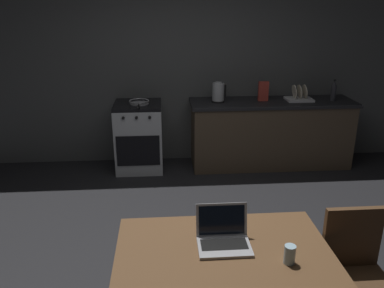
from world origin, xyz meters
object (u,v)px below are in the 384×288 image
Objects in this scene: cereal_box at (263,91)px; drinking_glass at (290,254)px; electric_kettle at (218,92)px; dining_table at (224,263)px; frying_pan at (139,102)px; stove_oven at (139,136)px; laptop at (223,238)px; chair at (356,269)px; dish_rack at (299,97)px; bottle at (334,91)px.

drinking_glass is at bearing -101.14° from cereal_box.
electric_kettle is 0.60m from cereal_box.
frying_pan reaches higher than dining_table.
stove_oven is at bearing 107.94° from drinking_glass.
laptop is at bearing 148.68° from drinking_glass.
drinking_glass is 0.44× the size of cereal_box.
electric_kettle reaches higher than frying_pan.
chair is 2.67× the size of dish_rack.
electric_kettle is 0.93× the size of bottle.
frying_pan is (-0.65, 2.90, 0.15)m from laptop.
dish_rack reaches higher than drinking_glass.
bottle is at bearing -1.07° from stove_oven.
frying_pan is 1.62m from cereal_box.
electric_kettle is (1.04, 0.00, 0.57)m from stove_oven.
cereal_box is (0.62, 3.16, 0.24)m from drinking_glass.
dining_table is at bearing 163.66° from chair.
drinking_glass is (-0.03, -3.14, -0.24)m from electric_kettle.
stove_oven is 3.02m from laptop.
electric_kettle reaches higher than drinking_glass.
bottle is (1.88, 2.88, 0.26)m from laptop.
dish_rack is at bearing 64.35° from dining_table.
laptop is 2.96m from electric_kettle.
electric_kettle is at bearing 180.00° from dish_rack.
cereal_box reaches higher than drinking_glass.
stove_oven is 3.18× the size of bottle.
bottle is at bearing -1.90° from electric_kettle.
bottle reaches higher than chair.
dining_table is at bearing -103.47° from laptop.
bottle is 0.65× the size of frying_pan.
electric_kettle reaches higher than chair.
bottle is (1.51, -0.05, 0.01)m from electric_kettle.
bottle is (2.55, -0.05, 0.58)m from stove_oven.
chair is at bearing -101.42° from dish_rack.
bottle is at bearing -0.50° from frying_pan.
dish_rack is (1.45, 2.93, 0.17)m from laptop.
stove_oven is at bearing 102.36° from dining_table.
stove_oven is 3.42× the size of electric_kettle.
chair is 3.33m from frying_pan.
electric_kettle is (-0.47, 2.98, 0.49)m from chair.
laptop is 3.45m from bottle.
stove_oven is 2.62× the size of dish_rack.
dining_table is at bearing -107.73° from cereal_box.
dining_table is 3.22m from cereal_box.
dish_rack is (1.45, 3.02, 0.28)m from dining_table.
laptop reaches higher than chair.
stove_oven is at bearing -179.93° from dish_rack.
dining_table is 3.07m from frying_pan.
electric_kettle is 1.02m from frying_pan.
dining_table is 3.37m from dish_rack.
dish_rack is at bearing 0.77° from frying_pan.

